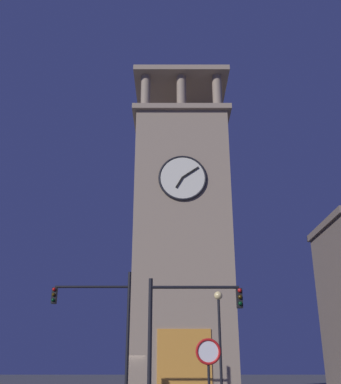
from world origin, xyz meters
The scene contains 5 objects.
clocktower centered at (-3.55, -3.44, 10.11)m, with size 7.10×9.32×25.96m.
traffic_signal_near centered at (-3.19, 11.19, 3.50)m, with size 3.67×0.41×5.15m.
traffic_signal_mid centered at (0.41, 7.06, 4.01)m, with size 3.78×0.41×6.21m.
street_lamp centered at (-5.28, 4.75, 3.88)m, with size 0.44×0.44×5.63m.
no_horn_sign centered at (-3.89, 14.59, 2.11)m, with size 0.78×0.14×2.70m.
Camera 1 is at (-2.73, 29.46, 1.87)m, focal length 43.03 mm.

